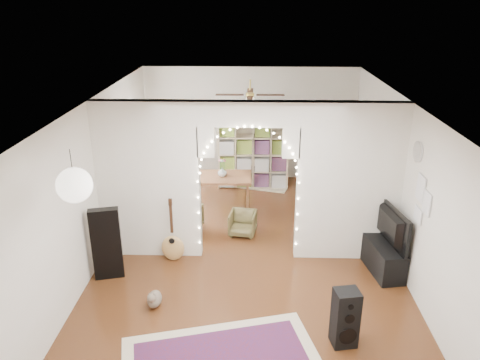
{
  "coord_description": "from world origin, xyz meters",
  "views": [
    {
      "loc": [
        0.09,
        -7.14,
        4.21
      ],
      "look_at": [
        -0.14,
        0.3,
        1.27
      ],
      "focal_mm": 35.0,
      "sensor_mm": 36.0,
      "label": 1
    }
  ],
  "objects_px": {
    "media_console": "(382,257)",
    "bookcase": "(253,153)",
    "dining_chair_right": "(243,223)",
    "dining_table": "(222,179)",
    "acoustic_guitar": "(172,238)",
    "dining_chair_left": "(185,219)",
    "floor_speaker": "(345,318)"
  },
  "relations": [
    {
      "from": "acoustic_guitar",
      "to": "dining_chair_right",
      "type": "relative_size",
      "value": 1.96
    },
    {
      "from": "acoustic_guitar",
      "to": "media_console",
      "type": "height_order",
      "value": "acoustic_guitar"
    },
    {
      "from": "floor_speaker",
      "to": "media_console",
      "type": "bearing_deg",
      "value": 52.0
    },
    {
      "from": "dining_table",
      "to": "dining_chair_left",
      "type": "xyz_separation_m",
      "value": [
        -0.65,
        -0.99,
        -0.43
      ]
    },
    {
      "from": "bookcase",
      "to": "dining_chair_left",
      "type": "relative_size",
      "value": 2.94
    },
    {
      "from": "dining_chair_right",
      "to": "bookcase",
      "type": "bearing_deg",
      "value": 94.21
    },
    {
      "from": "floor_speaker",
      "to": "dining_chair_left",
      "type": "bearing_deg",
      "value": 118.69
    },
    {
      "from": "floor_speaker",
      "to": "bookcase",
      "type": "bearing_deg",
      "value": 92.29
    },
    {
      "from": "floor_speaker",
      "to": "bookcase",
      "type": "height_order",
      "value": "bookcase"
    },
    {
      "from": "bookcase",
      "to": "media_console",
      "type": "bearing_deg",
      "value": -43.86
    },
    {
      "from": "media_console",
      "to": "dining_chair_left",
      "type": "bearing_deg",
      "value": 149.77
    },
    {
      "from": "media_console",
      "to": "dining_table",
      "type": "bearing_deg",
      "value": 130.95
    },
    {
      "from": "floor_speaker",
      "to": "dining_chair_left",
      "type": "distance_m",
      "value": 3.93
    },
    {
      "from": "dining_chair_left",
      "to": "acoustic_guitar",
      "type": "bearing_deg",
      "value": -77.95
    },
    {
      "from": "acoustic_guitar",
      "to": "dining_chair_right",
      "type": "bearing_deg",
      "value": 46.81
    },
    {
      "from": "dining_table",
      "to": "media_console",
      "type": "bearing_deg",
      "value": -40.63
    },
    {
      "from": "dining_table",
      "to": "dining_chair_left",
      "type": "relative_size",
      "value": 2.17
    },
    {
      "from": "bookcase",
      "to": "floor_speaker",
      "type": "bearing_deg",
      "value": -61.97
    },
    {
      "from": "acoustic_guitar",
      "to": "dining_chair_left",
      "type": "height_order",
      "value": "acoustic_guitar"
    },
    {
      "from": "acoustic_guitar",
      "to": "dining_table",
      "type": "relative_size",
      "value": 0.8
    },
    {
      "from": "acoustic_guitar",
      "to": "floor_speaker",
      "type": "xyz_separation_m",
      "value": [
        2.54,
        -1.98,
        -0.03
      ]
    },
    {
      "from": "acoustic_guitar",
      "to": "dining_table",
      "type": "xyz_separation_m",
      "value": [
        0.71,
        2.06,
        0.26
      ]
    },
    {
      "from": "media_console",
      "to": "acoustic_guitar",
      "type": "bearing_deg",
      "value": 166.95
    },
    {
      "from": "dining_table",
      "to": "dining_chair_left",
      "type": "distance_m",
      "value": 1.25
    },
    {
      "from": "media_console",
      "to": "dining_chair_right",
      "type": "height_order",
      "value": "media_console"
    },
    {
      "from": "media_console",
      "to": "bookcase",
      "type": "xyz_separation_m",
      "value": [
        -2.13,
        3.57,
        0.58
      ]
    },
    {
      "from": "dining_table",
      "to": "dining_chair_right",
      "type": "distance_m",
      "value": 1.25
    },
    {
      "from": "floor_speaker",
      "to": "dining_chair_right",
      "type": "xyz_separation_m",
      "value": [
        -1.38,
        2.96,
        -0.17
      ]
    },
    {
      "from": "floor_speaker",
      "to": "dining_table",
      "type": "bearing_deg",
      "value": 103.99
    },
    {
      "from": "bookcase",
      "to": "dining_chair_left",
      "type": "height_order",
      "value": "bookcase"
    },
    {
      "from": "acoustic_guitar",
      "to": "floor_speaker",
      "type": "distance_m",
      "value": 3.22
    },
    {
      "from": "floor_speaker",
      "to": "dining_chair_right",
      "type": "height_order",
      "value": "floor_speaker"
    }
  ]
}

